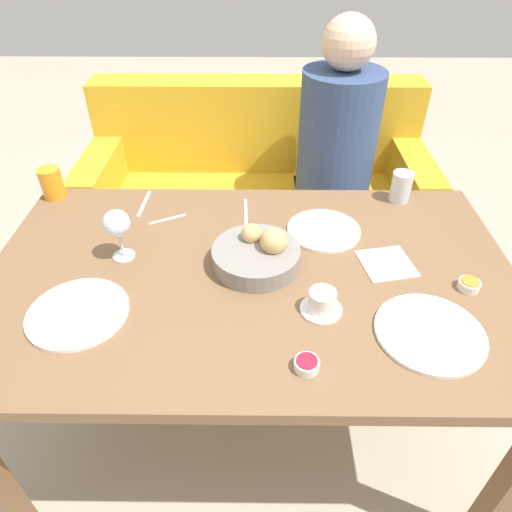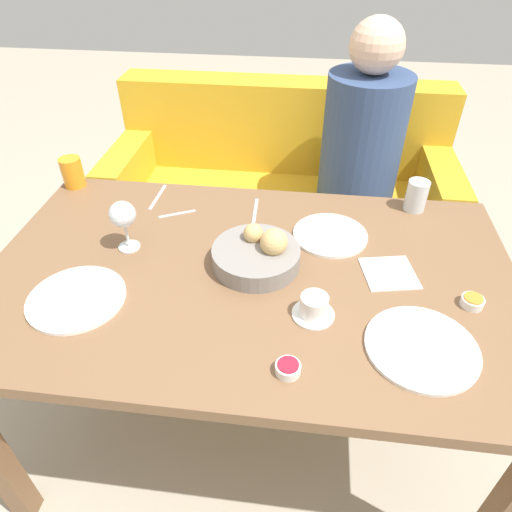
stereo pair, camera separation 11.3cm
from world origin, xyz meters
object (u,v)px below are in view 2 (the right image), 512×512
Objects in this scene: napkin at (389,273)px; spoon_coffee at (177,214)px; plate_far_center at (330,235)px; knife_silver at (255,212)px; water_tumbler at (416,196)px; jam_bowl_honey at (472,301)px; couch at (279,203)px; juice_glass at (72,172)px; wine_glass at (123,216)px; bread_basket at (258,254)px; jam_bowl_berry at (288,368)px; plate_near_left at (77,298)px; plate_near_right at (422,348)px; seated_person at (355,186)px; coffee_cup at (314,307)px; fork_silver at (158,197)px.

spoon_coffee is at bearing 161.63° from napkin.
knife_silver is (-0.25, 0.10, -0.00)m from plate_far_center.
water_tumbler reaches higher than spoon_coffee.
couch is at bearing 116.55° from jam_bowl_honey.
water_tumbler reaches higher than plate_far_center.
wine_glass reaches higher than juice_glass.
spoon_coffee is (0.10, 0.19, -0.11)m from wine_glass.
bread_basket reaches higher than water_tumbler.
juice_glass is at bearing 167.57° from plate_far_center.
wine_glass is 0.64m from jam_bowl_berry.
couch is 1.16m from bread_basket.
jam_bowl_berry reaches higher than plate_far_center.
plate_near_left is 0.62m from juice_glass.
jam_bowl_honey is 0.91m from spoon_coffee.
couch is at bearing 69.81° from wine_glass.
plate_near_right is 1.15× the size of plate_far_center.
napkin is (0.02, -0.90, 0.24)m from seated_person.
napkin is at bearing -44.20° from plate_far_center.
spoon_coffee is 0.70m from napkin.
plate_far_center is 0.35m from coffee_cup.
plate_near_right is 0.99m from fork_silver.
bread_basket is at bearing -27.03° from juice_glass.
seated_person is 0.64m from water_tumbler.
plate_near_left is 0.75m from plate_far_center.
fork_silver is at bearing 144.23° from plate_near_right.
napkin is at bearing -18.48° from juice_glass.
wine_glass is at bearing -159.73° from water_tumbler.
spoon_coffee is at bearing -45.19° from fork_silver.
knife_silver is (-0.52, -0.09, -0.05)m from water_tumbler.
plate_near_right is 1.67× the size of wine_glass.
plate_near_right is (0.41, -0.26, -0.03)m from bread_basket.
bread_basket is 0.40m from wine_glass.
coffee_cup is 0.49m from knife_silver.
jam_bowl_berry is 0.52m from jam_bowl_honey.
bread_basket is at bearing -142.15° from plate_far_center.
water_tumbler is 0.63× the size of fork_silver.
coffee_cup is at bearing 74.33° from jam_bowl_berry.
plate_near_right is at bearing -34.30° from spoon_coffee.
napkin is at bearing -32.69° from knife_silver.
bread_basket is at bearing 170.12° from jam_bowl_honey.
coffee_cup is at bearing -48.60° from bread_basket.
fork_silver is 0.99× the size of napkin.
napkin is at bearing -108.14° from water_tumbler.
jam_bowl_honey is at bearing -79.68° from water_tumbler.
spoon_coffee is at bearing -133.28° from seated_person.
couch is 0.99m from spoon_coffee.
seated_person is 1.31m from jam_bowl_berry.
knife_silver is at bearing 9.58° from spoon_coffee.
seated_person is at bearing 49.86° from wine_glass.
juice_glass is 1.84× the size of jam_bowl_berry.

